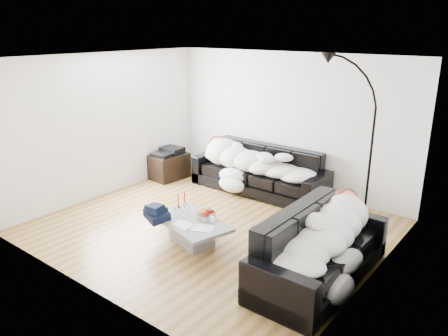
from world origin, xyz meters
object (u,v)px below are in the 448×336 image
Objects in this scene: coffee_table at (192,231)px; av_cabinet at (169,166)px; fruit_bowl at (206,214)px; stereo at (169,151)px; sleeper_back at (258,160)px; candle_right at (185,200)px; wine_glass_a at (186,209)px; wine_glass_b at (176,211)px; shoes at (265,231)px; sofa_right at (321,247)px; sleeper_right at (322,232)px; floor_lamp at (371,155)px; wine_glass_c at (185,213)px; candle_left at (178,201)px; sofa_back at (259,170)px.

av_cabinet is at bearing 141.12° from coffee_table.
fruit_bowl is 2.95m from stereo.
sleeper_back reaches higher than candle_right.
sleeper_back reaches higher than fruit_bowl.
sleeper_back is 2.19m from wine_glass_a.
shoes is (0.98, 0.91, -0.38)m from wine_glass_b.
av_cabinet is (-1.90, 1.57, -0.22)m from candle_right.
sofa_right is at bearing -23.38° from stereo.
sofa_right reaches higher than fruit_bowl.
sleeper_right is at bearing 3.86° from wine_glass_a.
sofa_right is at bearing 1.69° from shoes.
candle_right is at bearing 144.33° from coffee_table.
wine_glass_b is 0.20× the size of av_cabinet.
sleeper_right is at bearing -23.38° from stereo.
sleeper_back is 0.95× the size of floor_lamp.
floor_lamp is (4.06, 0.25, 0.59)m from stereo.
sleeper_right is (0.00, 0.00, 0.21)m from sofa_right.
wine_glass_c is (0.08, -0.13, -0.01)m from wine_glass_a.
wine_glass_c is at bearing 2.46° from wine_glass_b.
sofa_right is 2.29m from candle_right.
av_cabinet is (-4.19, 1.58, -0.18)m from sofa_right.
stereo reaches higher than wine_glass_c.
shoes is at bearing 30.84° from candle_left.
sofa_back is 1.42× the size of sleeper_right.
wine_glass_b is at bearing 97.16° from sofa_right.
sleeper_right reaches higher than wine_glass_a.
shoes is (1.15, 0.69, -0.42)m from candle_left.
sofa_right is 8.06× the size of fruit_bowl.
sofa_right is 4.93× the size of stereo.
sleeper_back reaches higher than sofa_back.
sleeper_right is at bearing -41.39° from sleeper_back.
fruit_bowl is (0.14, 0.17, 0.26)m from coffee_table.
candle_right is at bearing 169.05° from fruit_bowl.
sofa_back is 6.51× the size of shoes.
coffee_table is 0.56m from candle_right.
candle_left is at bearing 127.62° from wine_glass_b.
shoes is (0.55, 0.73, -0.39)m from fruit_bowl.
sleeper_right reaches higher than candle_left.
wine_glass_a is at bearing -121.57° from floor_lamp.
coffee_table is 5.34× the size of candle_left.
wine_glass_b is (-0.08, -0.13, -0.01)m from wine_glass_a.
coffee_table is at bearing -128.60° from fruit_bowl.
sofa_right is 1.43m from shoes.
wine_glass_b is 0.29m from candle_left.
fruit_bowl is at bearing -29.18° from av_cabinet.
wine_glass_a is 0.67× the size of candle_right.
floor_lamp reaches higher than coffee_table.
sleeper_back is at bearing 94.70° from wine_glass_a.
floor_lamp reaches higher than shoes.
sleeper_right reaches higher than stereo.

